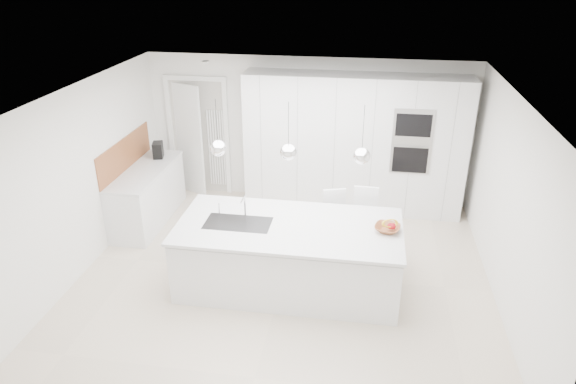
% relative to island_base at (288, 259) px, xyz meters
% --- Properties ---
extents(floor, '(5.50, 5.50, 0.00)m').
position_rel_island_base_xyz_m(floor, '(-0.10, 0.30, -0.43)').
color(floor, beige).
rests_on(floor, ground).
extents(wall_back, '(5.50, 0.00, 5.50)m').
position_rel_island_base_xyz_m(wall_back, '(-0.10, 2.80, 0.82)').
color(wall_back, white).
rests_on(wall_back, ground).
extents(wall_left, '(0.00, 5.00, 5.00)m').
position_rel_island_base_xyz_m(wall_left, '(-2.85, 0.30, 0.82)').
color(wall_left, white).
rests_on(wall_left, ground).
extents(ceiling, '(5.50, 5.50, 0.00)m').
position_rel_island_base_xyz_m(ceiling, '(-0.10, 0.30, 2.07)').
color(ceiling, white).
rests_on(ceiling, wall_back).
extents(tall_cabinets, '(3.60, 0.60, 2.30)m').
position_rel_island_base_xyz_m(tall_cabinets, '(0.70, 2.50, 0.72)').
color(tall_cabinets, white).
rests_on(tall_cabinets, floor).
extents(oven_stack, '(0.62, 0.04, 1.05)m').
position_rel_island_base_xyz_m(oven_stack, '(1.60, 2.19, 0.92)').
color(oven_stack, '#A5A5A8').
rests_on(oven_stack, tall_cabinets).
extents(doorway_frame, '(1.11, 0.08, 2.13)m').
position_rel_island_base_xyz_m(doorway_frame, '(-2.05, 2.77, 0.59)').
color(doorway_frame, white).
rests_on(doorway_frame, floor).
extents(hallway_door, '(0.76, 0.38, 2.00)m').
position_rel_island_base_xyz_m(hallway_door, '(-2.30, 2.72, 0.57)').
color(hallway_door, white).
rests_on(hallway_door, floor).
extents(radiator, '(0.32, 0.04, 1.40)m').
position_rel_island_base_xyz_m(radiator, '(-1.73, 2.76, 0.42)').
color(radiator, white).
rests_on(radiator, floor).
extents(left_base_cabinets, '(0.60, 1.80, 0.86)m').
position_rel_island_base_xyz_m(left_base_cabinets, '(-2.55, 1.50, 0.00)').
color(left_base_cabinets, white).
rests_on(left_base_cabinets, floor).
extents(left_worktop, '(0.62, 1.82, 0.04)m').
position_rel_island_base_xyz_m(left_worktop, '(-2.55, 1.50, 0.45)').
color(left_worktop, silver).
rests_on(left_worktop, left_base_cabinets).
extents(oak_backsplash, '(0.02, 1.80, 0.50)m').
position_rel_island_base_xyz_m(oak_backsplash, '(-2.84, 1.50, 0.72)').
color(oak_backsplash, '#9D603A').
rests_on(oak_backsplash, wall_left).
extents(island_base, '(2.80, 1.20, 0.86)m').
position_rel_island_base_xyz_m(island_base, '(0.00, 0.00, 0.00)').
color(island_base, white).
rests_on(island_base, floor).
extents(island_worktop, '(2.84, 1.40, 0.04)m').
position_rel_island_base_xyz_m(island_worktop, '(0.00, 0.05, 0.45)').
color(island_worktop, silver).
rests_on(island_worktop, island_base).
extents(island_sink, '(0.84, 0.44, 0.18)m').
position_rel_island_base_xyz_m(island_sink, '(-0.65, -0.00, 0.39)').
color(island_sink, '#3F3F42').
rests_on(island_sink, island_worktop).
extents(island_tap, '(0.02, 0.02, 0.30)m').
position_rel_island_base_xyz_m(island_tap, '(-0.60, 0.20, 0.62)').
color(island_tap, white).
rests_on(island_tap, island_worktop).
extents(pendant_left, '(0.20, 0.20, 0.20)m').
position_rel_island_base_xyz_m(pendant_left, '(-0.85, -0.00, 1.47)').
color(pendant_left, white).
rests_on(pendant_left, ceiling).
extents(pendant_mid, '(0.20, 0.20, 0.20)m').
position_rel_island_base_xyz_m(pendant_mid, '(-0.00, -0.00, 1.47)').
color(pendant_mid, white).
rests_on(pendant_mid, ceiling).
extents(pendant_right, '(0.20, 0.20, 0.20)m').
position_rel_island_base_xyz_m(pendant_right, '(0.85, -0.00, 1.47)').
color(pendant_right, white).
rests_on(pendant_right, ceiling).
extents(fruit_bowl, '(0.37, 0.37, 0.08)m').
position_rel_island_base_xyz_m(fruit_bowl, '(1.22, 0.08, 0.51)').
color(fruit_bowl, '#9D603A').
rests_on(fruit_bowl, island_worktop).
extents(espresso_machine, '(0.21, 0.27, 0.26)m').
position_rel_island_base_xyz_m(espresso_machine, '(-2.53, 2.05, 0.60)').
color(espresso_machine, black).
rests_on(espresso_machine, left_worktop).
extents(bar_stool_left, '(0.46, 0.55, 1.03)m').
position_rel_island_base_xyz_m(bar_stool_left, '(0.50, 0.79, 0.08)').
color(bar_stool_left, white).
rests_on(bar_stool_left, floor).
extents(bar_stool_right, '(0.37, 0.50, 1.08)m').
position_rel_island_base_xyz_m(bar_stool_right, '(0.94, 0.83, 0.11)').
color(bar_stool_right, white).
rests_on(bar_stool_right, floor).
extents(apple_a, '(0.08, 0.08, 0.08)m').
position_rel_island_base_xyz_m(apple_a, '(1.25, 0.10, 0.54)').
color(apple_a, '#AA0D1A').
rests_on(apple_a, fruit_bowl).
extents(apple_b, '(0.08, 0.08, 0.08)m').
position_rel_island_base_xyz_m(apple_b, '(1.28, 0.09, 0.54)').
color(apple_b, '#AA0D1A').
rests_on(apple_b, fruit_bowl).
extents(banana_bunch, '(0.24, 0.17, 0.21)m').
position_rel_island_base_xyz_m(banana_bunch, '(1.25, 0.08, 0.59)').
color(banana_bunch, gold).
rests_on(banana_bunch, fruit_bowl).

